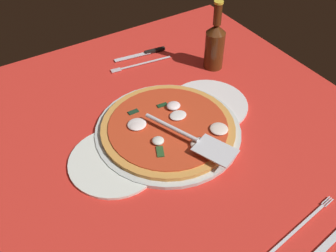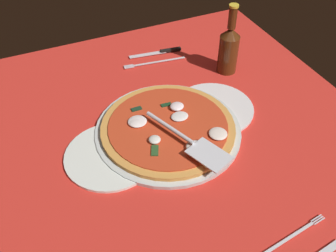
{
  "view_description": "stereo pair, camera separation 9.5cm",
  "coord_description": "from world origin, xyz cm",
  "px_view_note": "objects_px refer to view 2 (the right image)",
  "views": [
    {
      "loc": [
        -34.14,
        -56.76,
        67.41
      ],
      "look_at": [
        2.45,
        2.11,
        2.4
      ],
      "focal_mm": 40.73,
      "sensor_mm": 36.0,
      "label": 1
    },
    {
      "loc": [
        -25.76,
        -61.21,
        67.41
      ],
      "look_at": [
        2.45,
        2.11,
        2.4
      ],
      "focal_mm": 40.73,
      "sensor_mm": 36.0,
      "label": 2
    }
  ],
  "objects_px": {
    "dinner_plate_left": "(111,156)",
    "dinner_plate_right": "(213,108)",
    "pizza": "(168,127)",
    "pizza_server": "(190,142)",
    "place_setting_far": "(158,58)",
    "beer_bottle": "(229,48)"
  },
  "relations": [
    {
      "from": "pizza",
      "to": "beer_bottle",
      "type": "distance_m",
      "value": 0.33
    },
    {
      "from": "pizza",
      "to": "pizza_server",
      "type": "bearing_deg",
      "value": -79.82
    },
    {
      "from": "pizza",
      "to": "dinner_plate_left",
      "type": "bearing_deg",
      "value": -172.75
    },
    {
      "from": "dinner_plate_left",
      "to": "place_setting_far",
      "type": "xyz_separation_m",
      "value": [
        0.27,
        0.34,
        -0.0
      ]
    },
    {
      "from": "dinner_plate_left",
      "to": "pizza",
      "type": "xyz_separation_m",
      "value": [
        0.16,
        0.02,
        0.02
      ]
    },
    {
      "from": "dinner_plate_left",
      "to": "beer_bottle",
      "type": "relative_size",
      "value": 1.02
    },
    {
      "from": "dinner_plate_right",
      "to": "place_setting_far",
      "type": "bearing_deg",
      "value": 98.05
    },
    {
      "from": "dinner_plate_right",
      "to": "pizza",
      "type": "height_order",
      "value": "pizza"
    },
    {
      "from": "dinner_plate_left",
      "to": "dinner_plate_right",
      "type": "bearing_deg",
      "value": 9.68
    },
    {
      "from": "dinner_plate_right",
      "to": "place_setting_far",
      "type": "xyz_separation_m",
      "value": [
        -0.04,
        0.29,
        -0.0
      ]
    },
    {
      "from": "pizza_server",
      "to": "place_setting_far",
      "type": "bearing_deg",
      "value": 145.58
    },
    {
      "from": "pizza",
      "to": "pizza_server",
      "type": "distance_m",
      "value": 0.09
    },
    {
      "from": "dinner_plate_right",
      "to": "pizza",
      "type": "bearing_deg",
      "value": -167.74
    },
    {
      "from": "place_setting_far",
      "to": "dinner_plate_right",
      "type": "bearing_deg",
      "value": 105.59
    },
    {
      "from": "place_setting_far",
      "to": "dinner_plate_left",
      "type": "bearing_deg",
      "value": 59.76
    },
    {
      "from": "place_setting_far",
      "to": "beer_bottle",
      "type": "height_order",
      "value": "beer_bottle"
    },
    {
      "from": "pizza_server",
      "to": "beer_bottle",
      "type": "xyz_separation_m",
      "value": [
        0.25,
        0.26,
        0.04
      ]
    },
    {
      "from": "dinner_plate_right",
      "to": "pizza",
      "type": "distance_m",
      "value": 0.15
    },
    {
      "from": "dinner_plate_right",
      "to": "beer_bottle",
      "type": "bearing_deg",
      "value": 49.41
    },
    {
      "from": "pizza",
      "to": "place_setting_far",
      "type": "height_order",
      "value": "pizza"
    },
    {
      "from": "pizza_server",
      "to": "pizza",
      "type": "bearing_deg",
      "value": 168.16
    },
    {
      "from": "pizza",
      "to": "place_setting_far",
      "type": "distance_m",
      "value": 0.34
    }
  ]
}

